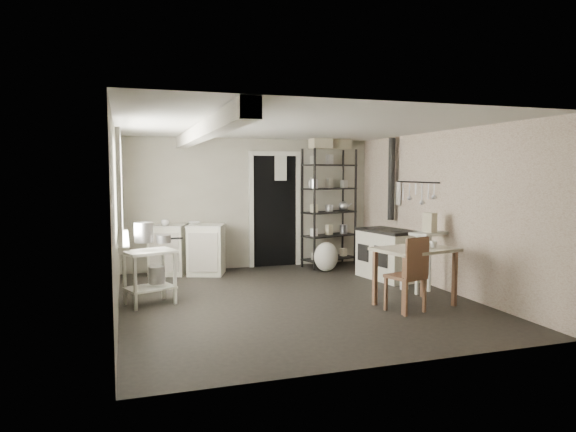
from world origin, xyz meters
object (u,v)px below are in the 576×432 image
object	(u,v)px
base_cabinets	(187,247)
chair	(405,272)
work_table	(415,276)
stove	(388,252)
stockpot	(144,232)
shelf_rack	(329,214)
flour_sack	(326,257)
prep_table	(150,274)

from	to	relation	value
base_cabinets	chair	distance (m)	3.88
work_table	stove	bearing A→B (deg)	73.10
stockpot	stove	bearing A→B (deg)	7.78
base_cabinets	work_table	xyz separation A→B (m)	(2.52, -2.94, -0.08)
shelf_rack	chair	distance (m)	3.21
stockpot	flour_sack	bearing A→B (deg)	24.50
prep_table	base_cabinets	bearing A→B (deg)	69.51
prep_table	base_cabinets	world-z (taller)	base_cabinets
flour_sack	work_table	bearing A→B (deg)	-85.03
work_table	stockpot	bearing A→B (deg)	161.92
base_cabinets	flour_sack	xyz separation A→B (m)	(2.31, -0.47, -0.22)
prep_table	base_cabinets	size ratio (longest dim) A/B	0.55
stockpot	base_cabinets	world-z (taller)	stockpot
shelf_rack	flour_sack	world-z (taller)	shelf_rack
prep_table	stockpot	world-z (taller)	stockpot
shelf_rack	chair	size ratio (longest dim) A/B	2.28
base_cabinets	shelf_rack	world-z (taller)	shelf_rack
stockpot	stove	size ratio (longest dim) A/B	0.25
stockpot	stove	xyz separation A→B (m)	(3.76, 0.51, -0.50)
stockpot	shelf_rack	size ratio (longest dim) A/B	0.12
prep_table	work_table	distance (m)	3.39
work_table	chair	bearing A→B (deg)	-141.06
prep_table	work_table	bearing A→B (deg)	-18.50
stove	work_table	xyz separation A→B (m)	(-0.48, -1.59, -0.06)
work_table	flour_sack	world-z (taller)	work_table
shelf_rack	chair	xyz separation A→B (m)	(-0.29, -3.16, -0.46)
base_cabinets	prep_table	bearing A→B (deg)	-91.10
stockpot	work_table	bearing A→B (deg)	-18.08
shelf_rack	work_table	bearing A→B (deg)	-108.57
prep_table	flour_sack	size ratio (longest dim) A/B	1.39
chair	flour_sack	xyz separation A→B (m)	(0.05, 2.68, -0.24)
stockpot	work_table	world-z (taller)	stockpot
prep_table	work_table	size ratio (longest dim) A/B	0.72
flour_sack	base_cabinets	bearing A→B (deg)	168.39
shelf_rack	stove	size ratio (longest dim) A/B	2.11
flour_sack	stove	bearing A→B (deg)	-51.75
stockpot	flour_sack	size ratio (longest dim) A/B	0.50
prep_table	work_table	xyz separation A→B (m)	(3.22, -1.08, -0.02)
stockpot	work_table	xyz separation A→B (m)	(3.28, -1.07, -0.56)
prep_table	stockpot	size ratio (longest dim) A/B	2.76
prep_table	stove	size ratio (longest dim) A/B	0.70
prep_table	chair	bearing A→B (deg)	-23.52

